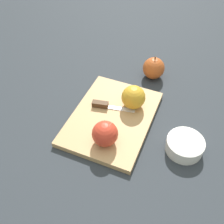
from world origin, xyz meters
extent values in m
plane|color=#282D33|center=(0.00, 0.00, 0.00)|extent=(4.00, 4.00, 0.00)
cube|color=tan|center=(0.00, 0.00, 0.01)|extent=(0.40, 0.32, 0.02)
sphere|color=red|center=(-0.11, 0.00, 0.06)|extent=(0.08, 0.08, 0.08)
cylinder|color=beige|center=(-0.11, -0.01, 0.06)|extent=(0.07, 0.01, 0.07)
sphere|color=gold|center=(0.06, -0.06, 0.06)|extent=(0.08, 0.08, 0.08)
cylinder|color=beige|center=(0.06, -0.05, 0.06)|extent=(0.08, 0.02, 0.08)
cube|color=silver|center=(0.04, -0.03, 0.02)|extent=(0.02, 0.09, 0.00)
cube|color=#472D19|center=(0.04, 0.05, 0.03)|extent=(0.02, 0.06, 0.02)
sphere|color=#AD4C1E|center=(0.26, -0.12, 0.04)|extent=(0.09, 0.09, 0.09)
cylinder|color=#4C3319|center=(0.26, -0.12, 0.09)|extent=(0.01, 0.01, 0.01)
cylinder|color=silver|center=(-0.08, -0.24, 0.02)|extent=(0.11, 0.11, 0.04)
torus|color=silver|center=(-0.08, -0.24, 0.04)|extent=(0.12, 0.12, 0.01)
camera|label=1|loc=(-0.58, -0.11, 0.68)|focal=42.00mm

